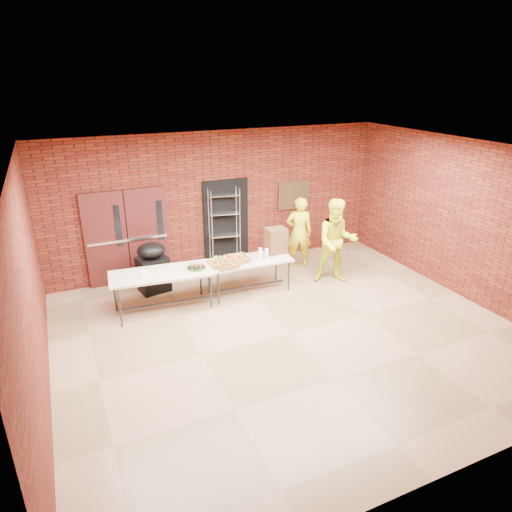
{
  "coord_description": "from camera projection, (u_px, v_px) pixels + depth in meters",
  "views": [
    {
      "loc": [
        -3.48,
        -6.22,
        4.4
      ],
      "look_at": [
        -0.05,
        1.4,
        1.0
      ],
      "focal_mm": 32.0,
      "sensor_mm": 36.0,
      "label": 1
    }
  ],
  "objects": [
    {
      "name": "muffin_tray",
      "position": [
        196.0,
        266.0,
        8.94
      ],
      "size": [
        0.38,
        0.38,
        0.09
      ],
      "color": "#124418",
      "rests_on": "table_left"
    },
    {
      "name": "dark_doorway",
      "position": [
        226.0,
        223.0,
        10.8
      ],
      "size": [
        1.1,
        0.06,
        2.1
      ],
      "primitive_type": "cube",
      "color": "black",
      "rests_on": "room"
    },
    {
      "name": "double_doors",
      "position": [
        128.0,
        237.0,
        9.9
      ],
      "size": [
        1.78,
        0.12,
        2.1
      ],
      "color": "#3F1212",
      "rests_on": "room"
    },
    {
      "name": "coffee_dispenser",
      "position": [
        276.0,
        240.0,
        9.84
      ],
      "size": [
        0.42,
        0.37,
        0.55
      ],
      "primitive_type": "cube",
      "color": "#57341E",
      "rests_on": "table_right"
    },
    {
      "name": "bronze_plaque",
      "position": [
        294.0,
        195.0,
        11.28
      ],
      "size": [
        0.85,
        0.04,
        0.7
      ],
      "primitive_type": "cube",
      "color": "#3C2818",
      "rests_on": "room"
    },
    {
      "name": "volunteer_woman",
      "position": [
        299.0,
        232.0,
        10.83
      ],
      "size": [
        0.73,
        0.62,
        1.7
      ],
      "primitive_type": "imported",
      "rotation": [
        0.0,
        0.0,
        2.74
      ],
      "color": "yellow",
      "rests_on": "room"
    },
    {
      "name": "basket_apples",
      "position": [
        227.0,
        265.0,
        9.15
      ],
      "size": [
        0.41,
        0.32,
        0.13
      ],
      "color": "olive",
      "rests_on": "table_right"
    },
    {
      "name": "cup_stack_mid",
      "position": [
        267.0,
        255.0,
        9.5
      ],
      "size": [
        0.07,
        0.07,
        0.21
      ],
      "primitive_type": "cylinder",
      "color": "white",
      "rests_on": "table_right"
    },
    {
      "name": "cup_stack_back",
      "position": [
        260.0,
        253.0,
        9.57
      ],
      "size": [
        0.08,
        0.08,
        0.23
      ],
      "primitive_type": "cylinder",
      "color": "white",
      "rests_on": "table_right"
    },
    {
      "name": "table_left",
      "position": [
        162.0,
        276.0,
        8.79
      ],
      "size": [
        2.03,
        1.0,
        0.81
      ],
      "rotation": [
        0.0,
        0.0,
        -0.1
      ],
      "color": "beige",
      "rests_on": "room"
    },
    {
      "name": "table_right",
      "position": [
        249.0,
        263.0,
        9.56
      ],
      "size": [
        1.82,
        0.82,
        0.73
      ],
      "rotation": [
        0.0,
        0.0,
        -0.04
      ],
      "color": "beige",
      "rests_on": "room"
    },
    {
      "name": "covered_grill",
      "position": [
        153.0,
        267.0,
        9.65
      ],
      "size": [
        0.68,
        0.6,
        1.09
      ],
      "rotation": [
        0.0,
        0.0,
        0.18
      ],
      "color": "black",
      "rests_on": "room"
    },
    {
      "name": "volunteer_man",
      "position": [
        337.0,
        241.0,
        9.95
      ],
      "size": [
        1.13,
        1.02,
        1.89
      ],
      "primitive_type": "imported",
      "rotation": [
        0.0,
        0.0,
        -0.39
      ],
      "color": "yellow",
      "rests_on": "room"
    },
    {
      "name": "basket_oranges",
      "position": [
        236.0,
        259.0,
        9.4
      ],
      "size": [
        0.49,
        0.38,
        0.15
      ],
      "color": "olive",
      "rests_on": "table_right"
    },
    {
      "name": "wire_rack",
      "position": [
        225.0,
        229.0,
        10.67
      ],
      "size": [
        0.74,
        0.36,
        1.94
      ],
      "primitive_type": null,
      "rotation": [
        0.0,
        0.0,
        -0.18
      ],
      "color": "silver",
      "rests_on": "room"
    },
    {
      "name": "basket_bananas",
      "position": [
        219.0,
        263.0,
        9.21
      ],
      "size": [
        0.43,
        0.33,
        0.13
      ],
      "color": "olive",
      "rests_on": "table_right"
    },
    {
      "name": "cup_stack_front",
      "position": [
        267.0,
        253.0,
        9.58
      ],
      "size": [
        0.07,
        0.07,
        0.21
      ],
      "primitive_type": "cylinder",
      "color": "white",
      "rests_on": "table_right"
    },
    {
      "name": "napkin_box",
      "position": [
        144.0,
        273.0,
        8.67
      ],
      "size": [
        0.16,
        0.11,
        0.05
      ],
      "primitive_type": "cube",
      "color": "white",
      "rests_on": "table_left"
    },
    {
      "name": "room",
      "position": [
        293.0,
        251.0,
        7.63
      ],
      "size": [
        8.08,
        7.08,
        3.28
      ],
      "color": "olive",
      "rests_on": "ground"
    }
  ]
}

